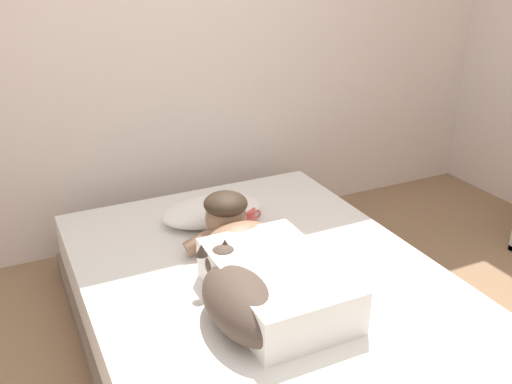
# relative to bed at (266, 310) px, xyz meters

# --- Properties ---
(back_wall) EXTENTS (4.41, 0.12, 2.50)m
(back_wall) POSITION_rel_bed_xyz_m (-0.03, 1.24, 1.08)
(back_wall) COLOR silver
(back_wall) RESTS_ON ground
(bed) EXTENTS (1.51, 2.03, 0.34)m
(bed) POSITION_rel_bed_xyz_m (0.00, 0.00, 0.00)
(bed) COLOR #726051
(bed) RESTS_ON ground
(pillow) EXTENTS (0.52, 0.32, 0.11)m
(pillow) POSITION_rel_bed_xyz_m (-0.01, 0.59, 0.23)
(pillow) COLOR white
(pillow) RESTS_ON bed
(person_lying) EXTENTS (0.43, 0.92, 0.27)m
(person_lying) POSITION_rel_bed_xyz_m (-0.05, -0.05, 0.28)
(person_lying) COLOR white
(person_lying) RESTS_ON bed
(dog) EXTENTS (0.26, 0.57, 0.21)m
(dog) POSITION_rel_bed_xyz_m (-0.22, -0.23, 0.28)
(dog) COLOR #4C3D33
(dog) RESTS_ON bed
(coffee_cup) EXTENTS (0.12, 0.09, 0.07)m
(coffee_cup) POSITION_rel_bed_xyz_m (0.14, 0.49, 0.21)
(coffee_cup) COLOR #D84C47
(coffee_cup) RESTS_ON bed
(cell_phone) EXTENTS (0.07, 0.14, 0.01)m
(cell_phone) POSITION_rel_bed_xyz_m (-0.10, -0.19, 0.18)
(cell_phone) COLOR black
(cell_phone) RESTS_ON bed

